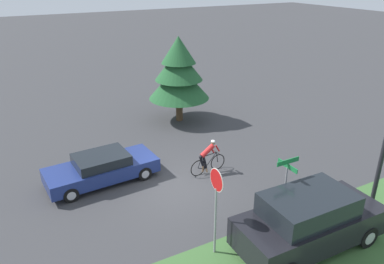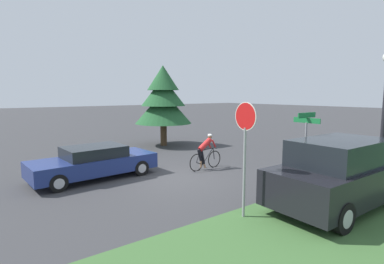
{
  "view_description": "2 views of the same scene",
  "coord_description": "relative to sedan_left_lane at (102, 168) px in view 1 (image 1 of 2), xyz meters",
  "views": [
    {
      "loc": [
        12.0,
        -5.68,
        8.22
      ],
      "look_at": [
        -1.05,
        1.38,
        1.77
      ],
      "focal_mm": 35.0,
      "sensor_mm": 36.0,
      "label": 1
    },
    {
      "loc": [
        9.29,
        -6.17,
        3.19
      ],
      "look_at": [
        -0.65,
        1.29,
        1.61
      ],
      "focal_mm": 28.0,
      "sensor_mm": 36.0,
      "label": 2
    }
  ],
  "objects": [
    {
      "name": "conifer_tall_near",
      "position": [
        -4.72,
        5.99,
        2.27
      ],
      "size": [
        3.47,
        3.47,
        4.92
      ],
      "color": "#4C3823",
      "rests_on": "ground"
    },
    {
      "name": "cyclist",
      "position": [
        1.46,
        4.28,
        0.1
      ],
      "size": [
        0.44,
        1.8,
        1.52
      ],
      "rotation": [
        0.0,
        0.0,
        1.64
      ],
      "color": "black",
      "rests_on": "ground"
    },
    {
      "name": "ground_plane",
      "position": [
        1.84,
        2.48,
        -0.62
      ],
      "size": [
        140.0,
        140.0,
        0.0
      ],
      "primitive_type": "plane",
      "color": "#38383A"
    },
    {
      "name": "stop_sign",
      "position": [
        5.95,
        1.88,
        1.49
      ],
      "size": [
        0.72,
        0.07,
        2.99
      ],
      "rotation": [
        0.0,
        0.0,
        3.12
      ],
      "color": "gray",
      "rests_on": "ground"
    },
    {
      "name": "parked_suv_right",
      "position": [
        7.08,
        4.64,
        0.33
      ],
      "size": [
        2.15,
        4.91,
        1.94
      ],
      "rotation": [
        0.0,
        0.0,
        1.55
      ],
      "color": "black",
      "rests_on": "ground"
    },
    {
      "name": "sedan_left_lane",
      "position": [
        0.0,
        0.0,
        0.0
      ],
      "size": [
        2.1,
        4.67,
        1.23
      ],
      "rotation": [
        0.0,
        0.0,
        1.63
      ],
      "color": "navy",
      "rests_on": "ground"
    },
    {
      "name": "street_name_sign",
      "position": [
        5.94,
        4.59,
        1.2
      ],
      "size": [
        0.9,
        0.9,
        2.63
      ],
      "color": "gray",
      "rests_on": "ground"
    }
  ]
}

